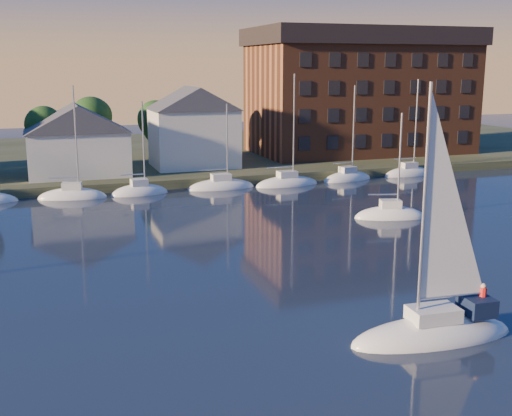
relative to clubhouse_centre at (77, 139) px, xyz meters
name	(u,v)px	position (x,y,z in m)	size (l,w,h in m)	color
shoreline_land	(114,160)	(6.00, 18.00, -5.13)	(160.00, 50.00, 2.00)	#2F3720
wooden_dock	(139,188)	(6.00, -5.00, -5.13)	(120.00, 3.00, 1.00)	brown
clubhouse_centre	(77,139)	(0.00, 0.00, 0.00)	(11.55, 8.40, 8.08)	white
clubhouse_east	(193,126)	(14.00, 2.00, 0.87)	(10.50, 8.40, 9.80)	white
condo_block	(360,90)	(40.00, 7.95, 4.66)	(31.00, 17.00, 17.40)	brown
tree_line	(139,115)	(8.00, 6.00, 2.04)	(93.40, 5.40, 8.90)	#352618
moored_fleet	(105,194)	(2.00, -8.00, -5.03)	(79.50, 2.40, 12.05)	white
hero_sailboat	(435,327)	(13.74, -50.13, -4.56)	(8.88, 3.31, 13.70)	white
drifting_sailboat_right	(390,217)	(24.99, -26.70, -5.04)	(6.74, 3.81, 10.41)	white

